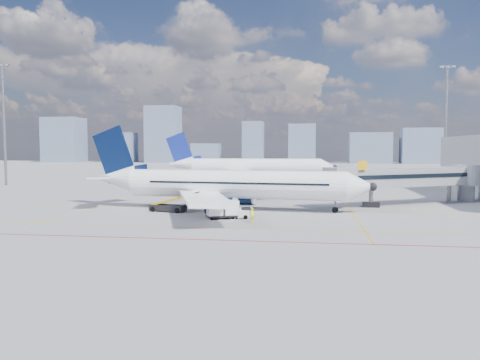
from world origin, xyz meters
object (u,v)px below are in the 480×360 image
at_px(cargo_dolly, 223,209).
at_px(belt_loader, 169,206).
at_px(main_aircraft, 223,185).
at_px(ramp_worker, 252,215).
at_px(second_aircraft, 249,167).
at_px(baggage_tug, 239,213).

relative_size(cargo_dolly, belt_loader, 0.61).
height_order(main_aircraft, ramp_worker, main_aircraft).
bearing_deg(ramp_worker, main_aircraft, 50.61).
distance_m(main_aircraft, second_aircraft, 53.86).
bearing_deg(baggage_tug, ramp_worker, -54.02).
bearing_deg(baggage_tug, main_aircraft, 112.98).
bearing_deg(second_aircraft, cargo_dolly, -87.80).
relative_size(baggage_tug, cargo_dolly, 0.49).
relative_size(main_aircraft, belt_loader, 5.67).
bearing_deg(main_aircraft, second_aircraft, 98.86).
relative_size(second_aircraft, baggage_tug, 21.00).
height_order(main_aircraft, belt_loader, main_aircraft).
height_order(second_aircraft, belt_loader, second_aircraft).
bearing_deg(belt_loader, baggage_tug, -11.86).
distance_m(second_aircraft, baggage_tug, 61.58).
xyz_separation_m(second_aircraft, belt_loader, (-3.03, -56.88, -2.53)).
xyz_separation_m(cargo_dolly, belt_loader, (-7.65, 4.73, -0.43)).
relative_size(baggage_tug, ramp_worker, 1.24).
bearing_deg(ramp_worker, cargo_dolly, 83.92).
relative_size(baggage_tug, belt_loader, 0.30).
bearing_deg(ramp_worker, baggage_tug, 60.00).
distance_m(main_aircraft, belt_loader, 7.48).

